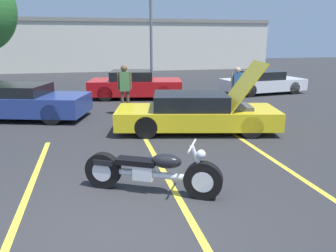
# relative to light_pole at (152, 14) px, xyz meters

# --- Properties ---
(ground_plane) EXTENTS (80.00, 80.00, 0.00)m
(ground_plane) POSITION_rel_light_pole_xyz_m (-3.86, -17.77, -4.26)
(ground_plane) COLOR #2D2D30
(parking_stripe_foreground) EXTENTS (0.12, 5.48, 0.01)m
(parking_stripe_foreground) POSITION_rel_light_pole_xyz_m (-5.32, -15.91, -4.25)
(parking_stripe_foreground) COLOR yellow
(parking_stripe_foreground) RESTS_ON ground
(parking_stripe_middle) EXTENTS (0.12, 5.48, 0.01)m
(parking_stripe_middle) POSITION_rel_light_pole_xyz_m (-2.70, -15.91, -4.25)
(parking_stripe_middle) COLOR yellow
(parking_stripe_middle) RESTS_ON ground
(parking_stripe_back) EXTENTS (0.12, 5.48, 0.01)m
(parking_stripe_back) POSITION_rel_light_pole_xyz_m (-0.09, -15.91, -4.25)
(parking_stripe_back) COLOR yellow
(parking_stripe_back) RESTS_ON ground
(far_building) EXTENTS (32.00, 4.20, 4.40)m
(far_building) POSITION_rel_light_pole_xyz_m (-3.86, 8.64, -1.92)
(far_building) COLOR beige
(far_building) RESTS_ON ground
(light_pole) EXTENTS (1.21, 0.28, 7.75)m
(light_pole) POSITION_rel_light_pole_xyz_m (0.00, 0.00, 0.00)
(light_pole) COLOR slate
(light_pole) RESTS_ON ground
(motorcycle) EXTENTS (2.34, 1.30, 0.97)m
(motorcycle) POSITION_rel_light_pole_xyz_m (-3.13, -16.72, -3.85)
(motorcycle) COLOR black
(motorcycle) RESTS_ON ground
(show_car_hood_open) EXTENTS (5.01, 2.72, 2.07)m
(show_car_hood_open) POSITION_rel_light_pole_xyz_m (-1.05, -12.96, -3.69)
(show_car_hood_open) COLOR yellow
(show_car_hood_open) RESTS_ON ground
(parked_car_right_row) EXTENTS (4.34, 2.32, 1.14)m
(parked_car_right_row) POSITION_rel_light_pole_xyz_m (4.45, -6.84, -3.71)
(parked_car_right_row) COLOR silver
(parked_car_right_row) RESTS_ON ground
(parked_car_mid_right_row) EXTENTS (4.55, 2.74, 1.28)m
(parked_car_mid_right_row) POSITION_rel_light_pole_xyz_m (-2.09, -6.74, -3.64)
(parked_car_mid_right_row) COLOR red
(parked_car_mid_right_row) RESTS_ON ground
(parked_car_mid_left_row) EXTENTS (4.72, 3.05, 1.19)m
(parked_car_mid_left_row) POSITION_rel_light_pole_xyz_m (-6.48, -10.00, -3.67)
(parked_car_mid_left_row) COLOR navy
(parked_car_mid_left_row) RESTS_ON ground
(spectator_near_motorcycle) EXTENTS (0.52, 0.24, 1.82)m
(spectator_near_motorcycle) POSITION_rel_light_pole_xyz_m (-2.93, -10.29, -3.16)
(spectator_near_motorcycle) COLOR brown
(spectator_near_motorcycle) RESTS_ON ground
(spectator_by_show_car) EXTENTS (0.52, 0.22, 1.70)m
(spectator_by_show_car) POSITION_rel_light_pole_xyz_m (1.26, -10.70, -3.25)
(spectator_by_show_car) COLOR gray
(spectator_by_show_car) RESTS_ON ground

